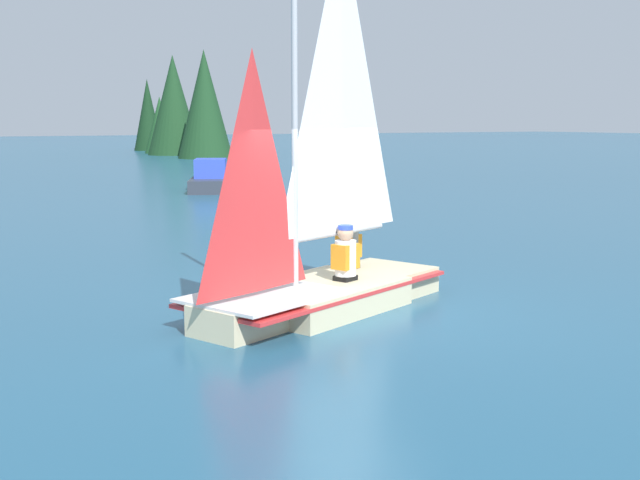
% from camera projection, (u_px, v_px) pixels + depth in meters
% --- Properties ---
extents(ground_plane, '(260.00, 260.00, 0.00)m').
position_uv_depth(ground_plane, '(320.00, 310.00, 11.14)').
color(ground_plane, '#235675').
extents(sailboat_main, '(3.00, 4.40, 5.47)m').
position_uv_depth(sailboat_main, '(321.00, 258.00, 11.05)').
color(sailboat_main, beige).
rests_on(sailboat_main, ground_plane).
extents(sailor_helm, '(0.39, 0.41, 1.16)m').
position_uv_depth(sailor_helm, '(345.00, 263.00, 11.22)').
color(sailor_helm, black).
rests_on(sailor_helm, ground_plane).
extents(sailor_crew, '(0.39, 0.41, 1.16)m').
position_uv_depth(sailor_crew, '(349.00, 252.00, 12.13)').
color(sailor_crew, black).
rests_on(sailor_crew, ground_plane).
extents(motorboat_distant, '(4.67, 3.15, 1.18)m').
position_uv_depth(motorboat_distant, '(211.00, 179.00, 30.29)').
color(motorboat_distant, '#333842').
rests_on(motorboat_distant, ground_plane).
extents(treeline_shore, '(19.00, 4.11, 7.47)m').
position_uv_depth(treeline_shore, '(179.00, 108.00, 59.89)').
color(treeline_shore, '#143319').
rests_on(treeline_shore, ground_plane).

